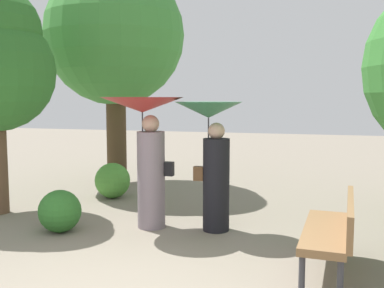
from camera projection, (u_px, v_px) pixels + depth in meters
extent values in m
cylinder|color=gray|center=(151.00, 180.00, 6.38)|extent=(0.40, 0.40, 1.39)
sphere|color=tan|center=(151.00, 124.00, 6.30)|extent=(0.25, 0.25, 0.25)
cylinder|color=#333338|center=(143.00, 139.00, 6.34)|extent=(0.02, 0.02, 0.75)
cone|color=#B22D2D|center=(142.00, 105.00, 6.29)|extent=(1.18, 1.18, 0.22)
cube|color=black|center=(169.00, 169.00, 6.33)|extent=(0.14, 0.10, 0.20)
cylinder|color=black|center=(216.00, 185.00, 6.23)|extent=(0.37, 0.37, 1.31)
sphere|color=tan|center=(216.00, 131.00, 6.15)|extent=(0.23, 0.23, 0.23)
cylinder|color=#333338|center=(208.00, 144.00, 6.19)|extent=(0.02, 0.02, 0.74)
cone|color=#33724C|center=(209.00, 110.00, 6.14)|extent=(0.94, 0.94, 0.22)
cube|color=brown|center=(199.00, 173.00, 6.25)|extent=(0.14, 0.10, 0.20)
cylinder|color=#38383D|center=(313.00, 234.00, 5.39)|extent=(0.06, 0.06, 0.44)
cylinder|color=#38383D|center=(343.00, 237.00, 5.28)|extent=(0.06, 0.06, 0.44)
cylinder|color=#38383D|center=(302.00, 275.00, 4.14)|extent=(0.06, 0.06, 0.44)
cylinder|color=#38383D|center=(340.00, 280.00, 4.02)|extent=(0.06, 0.06, 0.44)
cube|color=olive|center=(325.00, 232.00, 4.68)|extent=(0.53, 1.52, 0.08)
cube|color=olive|center=(350.00, 216.00, 4.58)|extent=(0.15, 1.50, 0.35)
cylinder|color=#4C3823|center=(116.00, 86.00, 9.52)|extent=(0.43, 0.43, 4.25)
sphere|color=#428C3D|center=(115.00, 35.00, 9.41)|extent=(2.95, 2.95, 2.95)
sphere|color=#4C9338|center=(113.00, 180.00, 8.30)|extent=(0.66, 0.66, 0.66)
sphere|color=#2D6B28|center=(60.00, 211.00, 6.19)|extent=(0.59, 0.59, 0.59)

